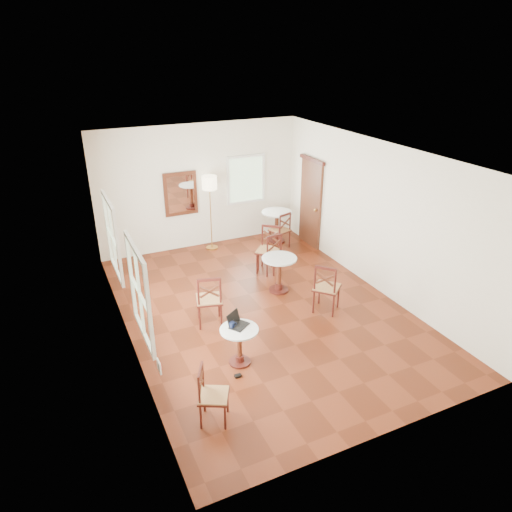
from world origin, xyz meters
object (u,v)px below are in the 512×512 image
Objects in this scene: chair_back_a at (281,230)px; cafe_table_mid at (279,270)px; chair_near_a at (209,300)px; chair_near_b at (212,395)px; cafe_table_near at (239,342)px; floor_lamp at (210,188)px; power_adapter at (238,376)px; chair_back_b at (268,250)px; navy_mug at (232,325)px; cafe_table_back at (277,223)px; chair_mid_a at (270,253)px; water_glass at (232,322)px; mouse at (236,323)px; chair_mid_b at (327,288)px; laptop at (237,322)px.

cafe_table_mid is at bearing 43.94° from chair_back_a.
chair_near_b is (-0.78, -2.26, -0.08)m from chair_near_a.
cafe_table_mid reaches higher than cafe_table_near.
floor_lamp is 5.20m from power_adapter.
chair_back_b is (-0.85, -1.04, 0.05)m from chair_back_a.
cafe_table_back is at bearing 54.73° from navy_mug.
cafe_table_mid is at bearing 48.00° from cafe_table_near.
chair_back_b is at bearing 76.70° from cafe_table_mid.
floor_lamp is (-0.50, 2.63, 1.09)m from cafe_table_mid.
cafe_table_near is at bearing 36.83° from chair_back_a.
chair_near_b is at bearing -133.92° from power_adapter.
water_glass is (-1.94, -2.53, 0.22)m from chair_mid_a.
chair_near_b reaches higher than cafe_table_back.
power_adapter is (-0.13, -1.59, -0.48)m from chair_near_a.
chair_back_a reaches higher than navy_mug.
chair_back_a reaches higher than mouse.
cafe_table_back is 4.91m from mouse.
chair_near_a reaches higher than cafe_table_near.
chair_mid_b is 1.08× the size of chair_back_a.
chair_back_a is 8.82× the size of power_adapter.
cafe_table_near is at bearing -73.59° from mouse.
water_glass is at bearing 46.05° from chair_mid_a.
cafe_table_mid is 2.50m from navy_mug.
chair_mid_a is at bearing -35.18° from chair_mid_b.
chair_mid_a is at bearing -121.84° from cafe_table_back.
cafe_table_near is 0.51m from power_adapter.
floor_lamp is at bearing 40.89° from laptop.
chair_mid_b is 9.92× the size of mouse.
chair_mid_b is 2.56m from power_adapter.
laptop is 0.07m from water_glass.
chair_near_a is 0.55× the size of floor_lamp.
chair_mid_a is (-0.93, -1.50, -0.03)m from cafe_table_back.
floor_lamp reaches higher than chair_near_b.
chair_near_b reaches higher than power_adapter.
mouse is at bearing -134.42° from cafe_table_mid.
chair_near_a is at bearing 111.04° from mouse.
chair_mid_b is (0.44, -1.07, 0.03)m from cafe_table_mid.
chair_near_b is (-2.48, -2.83, -0.04)m from cafe_table_mid.
chair_back_b is (-0.00, 0.09, 0.04)m from chair_mid_a.
laptop is 0.06m from mouse.
floor_lamp is at bearing 100.69° from cafe_table_mid.
chair_back_a reaches higher than water_glass.
cafe_table_near is 6.10× the size of power_adapter.
chair_mid_a is at bearing 54.93° from cafe_table_near.
cafe_table_near is at bearing -12.21° from chair_near_b.
chair_mid_b is at bearing -31.53° from chair_near_b.
chair_mid_a is 3.16m from mouse.
chair_back_a is at bearing 72.07° from mouse.
chair_mid_b reaches higher than water_glass.
chair_near_a is 1.14m from water_glass.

